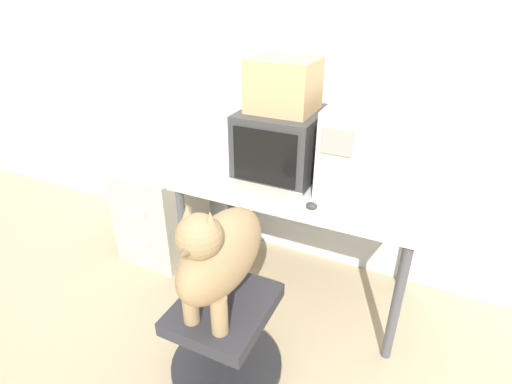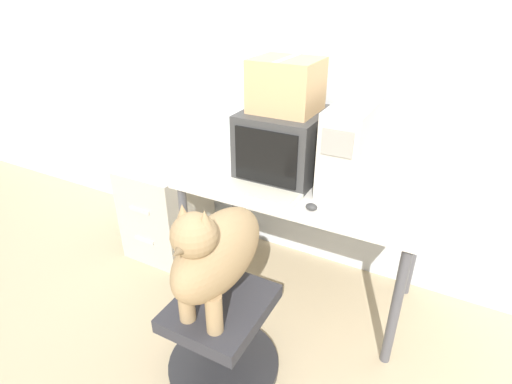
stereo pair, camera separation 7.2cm
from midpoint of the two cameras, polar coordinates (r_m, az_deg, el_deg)
The scene contains 11 objects.
ground_plane at distance 2.44m, azimuth 1.65°, elevation -18.17°, with size 12.00×12.00×0.00m, color tan.
wall_back at distance 2.45m, azimuth 9.65°, elevation 16.72°, with size 8.00×0.05×2.60m.
desk at distance 2.30m, azimuth 5.40°, elevation -0.83°, with size 1.35×0.69×0.75m.
crt_monitor at distance 2.30m, azimuth 2.76°, elevation 7.01°, with size 0.44×0.48×0.38m.
pc_tower at distance 2.17m, azimuth 11.89°, elevation 6.33°, with size 0.20×0.46×0.46m.
keyboard at distance 2.11m, azimuth -0.81°, elevation -0.22°, with size 0.45×0.17×0.03m.
computer_mouse at distance 2.00m, azimuth 6.94°, elevation -1.97°, with size 0.06×0.05×0.03m.
office_chair at distance 2.08m, azimuth -5.45°, elevation -19.84°, with size 0.56×0.56×0.44m.
dog at distance 1.73m, azimuth -6.54°, elevation -8.72°, with size 0.26×0.58×0.58m.
filing_cabinet at distance 2.90m, azimuth -13.84°, elevation -2.51°, with size 0.46×0.53×0.66m.
cardboard_box at distance 2.20m, azimuth 3.00°, elevation 15.03°, with size 0.35×0.31×0.28m.
Camera 1 is at (0.64, -1.57, 1.75)m, focal length 28.00 mm.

